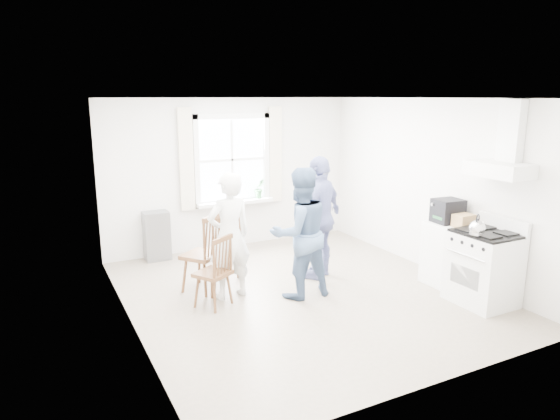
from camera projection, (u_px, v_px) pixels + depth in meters
The scene contains 16 objects.
room_shell at pixel (302, 200), 6.53m from camera, with size 4.62×5.12×2.64m.
window_assembly at pixel (233, 165), 8.62m from camera, with size 1.88×0.24×1.70m.
range_hood at pixel (503, 156), 6.14m from camera, with size 0.45×0.76×0.94m.
shelf_unit at pixel (157, 236), 8.13m from camera, with size 0.40×0.30×0.80m, color slate.
gas_stove at pixel (483, 267), 6.39m from camera, with size 0.68×0.76×1.12m.
kettle at pixel (477, 228), 6.10m from camera, with size 0.20×0.20×0.28m.
low_cabinet at pixel (447, 254), 7.03m from camera, with size 0.50×0.55×0.90m, color silver.
stereo_stack at pixel (448, 211), 6.94m from camera, with size 0.40×0.37×0.33m.
cardboard_box at pixel (464, 221), 6.72m from camera, with size 0.27×0.19×0.17m, color #A47F4F.
windsor_chair_a at pixel (208, 244), 6.73m from camera, with size 0.64×0.64×1.10m.
windsor_chair_b at pixel (227, 243), 6.92m from camera, with size 0.53×0.52×1.03m.
windsor_chair_c at pixel (219, 264), 6.23m from camera, with size 0.54×0.54×0.95m.
person_left at pixel (229, 236), 6.50m from camera, with size 0.61×0.61×1.68m, color white.
person_mid at pixel (300, 233), 6.53m from camera, with size 0.85×0.85×1.74m, color #476085.
person_right at pixel (320, 217), 7.25m from camera, with size 1.06×1.06×1.80m, color navy.
potted_plant at pixel (260, 188), 8.85m from camera, with size 0.19×0.19×0.35m, color #36793F.
Camera 1 is at (-3.17, -5.56, 2.63)m, focal length 32.00 mm.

